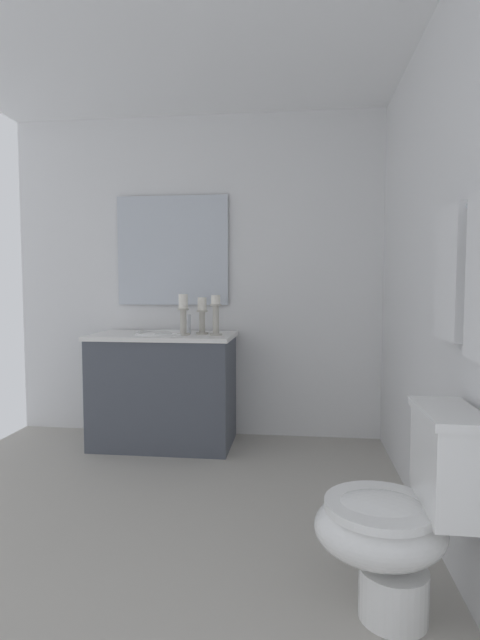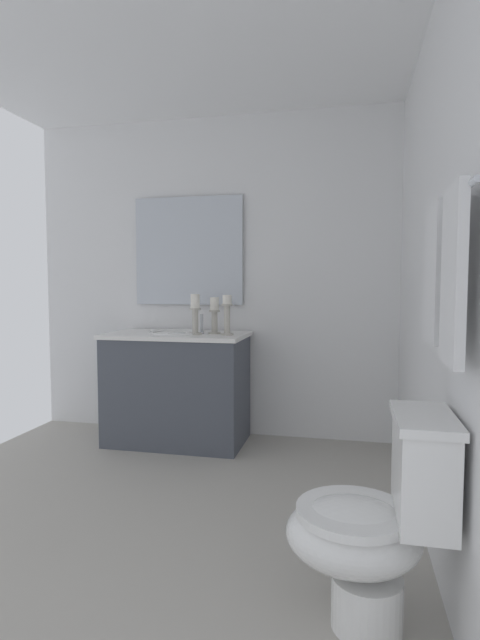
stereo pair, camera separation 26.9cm
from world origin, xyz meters
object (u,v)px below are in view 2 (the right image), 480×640
(towel_bar, at_px, (451,201))
(candle_holder_mid, at_px, (195,313))
(candle_holder_tall, at_px, (227,314))
(towel_near_vanity, at_px, (434,273))
(sink_basin, at_px, (177,338))
(mirror, at_px, (188,251))
(towel_center, at_px, (453,276))
(toilet, at_px, (374,524))
(candle_holder_short, at_px, (214,315))
(vanity_cabinet, at_px, (177,388))

(towel_bar, bearing_deg, candle_holder_mid, -139.59)
(candle_holder_tall, distance_m, towel_near_vanity, 1.88)
(sink_basin, xyz_separation_m, candle_holder_tall, (0.05, 0.39, 0.19))
(candle_holder_tall, bearing_deg, sink_basin, -97.91)
(mirror, height_order, candle_holder_mid, mirror)
(towel_center, bearing_deg, candle_holder_tall, -147.99)
(toilet, relative_size, towel_near_vanity, 1.51)
(towel_center, bearing_deg, candle_holder_short, -146.53)
(sink_basin, bearing_deg, towel_center, 39.23)
(candle_holder_short, bearing_deg, towel_center, 33.47)
(towel_bar, relative_size, towel_center, 1.33)
(sink_basin, distance_m, candle_holder_mid, 0.26)
(candle_holder_short, height_order, toilet, candle_holder_short)
(candle_holder_mid, distance_m, towel_center, 2.28)
(towel_bar, bearing_deg, vanity_cabinet, -137.65)
(vanity_cabinet, height_order, candle_holder_tall, candle_holder_tall)
(towel_center, bearing_deg, vanity_cabinet, -140.75)
(sink_basin, height_order, candle_holder_tall, candle_holder_tall)
(candle_holder_short, relative_size, towel_center, 0.50)
(candle_holder_tall, bearing_deg, towel_bar, 35.09)
(candle_holder_mid, xyz_separation_m, towel_bar, (1.63, 1.39, 0.47))
(towel_bar, bearing_deg, toilet, -75.16)
(sink_basin, height_order, mirror, mirror)
(candle_holder_mid, xyz_separation_m, towel_center, (1.80, 1.37, 0.23))
(candle_holder_tall, relative_size, towel_center, 0.54)
(toilet, bearing_deg, towel_bar, 104.84)
(candle_holder_mid, distance_m, towel_near_vanity, 2.01)
(sink_basin, bearing_deg, candle_holder_short, 92.98)
(candle_holder_short, xyz_separation_m, candle_holder_mid, (0.09, -0.12, 0.01))
(towel_bar, bearing_deg, candle_holder_short, -143.53)
(candle_holder_short, bearing_deg, towel_near_vanity, 39.05)
(sink_basin, bearing_deg, vanity_cabinet, -90.00)
(vanity_cabinet, xyz_separation_m, candle_holder_mid, (0.07, 0.17, 0.56))
(toilet, bearing_deg, sink_basin, -142.97)
(candle_holder_mid, bearing_deg, candle_holder_tall, 94.86)
(candle_holder_mid, height_order, toilet, candle_holder_mid)
(candle_holder_tall, distance_m, candle_holder_short, 0.13)
(candle_holder_tall, bearing_deg, towel_near_vanity, 37.73)
(candle_holder_tall, relative_size, towel_near_vanity, 0.57)
(candle_holder_short, relative_size, towel_bar, 0.38)
(vanity_cabinet, relative_size, sink_basin, 2.56)
(towel_bar, distance_m, towel_near_vanity, 0.29)
(candle_holder_short, distance_m, candle_holder_mid, 0.15)
(toilet, bearing_deg, vanity_cabinet, -142.94)
(vanity_cabinet, bearing_deg, candle_holder_mid, 65.91)
(mirror, relative_size, towel_near_vanity, 1.74)
(mirror, relative_size, candle_holder_tall, 3.06)
(sink_basin, relative_size, mirror, 0.46)
(candle_holder_tall, distance_m, towel_center, 2.16)
(vanity_cabinet, bearing_deg, towel_center, 39.25)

